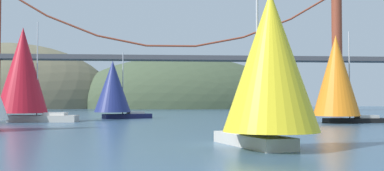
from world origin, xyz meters
name	(u,v)px	position (x,y,z in m)	size (l,w,h in m)	color
ground_plane	(226,144)	(0.00, 0.00, 0.00)	(360.00, 360.00, 0.00)	#385670
headland_left	(7,108)	(-55.00, 135.00, 0.00)	(75.85, 44.00, 45.12)	#6B664C
headland_center	(181,108)	(5.00, 135.00, 0.00)	(80.40, 44.00, 36.61)	#425138
suspension_bridge	(171,55)	(0.00, 95.00, 14.96)	(127.56, 6.00, 32.86)	brown
sailboat_navy_sail	(113,88)	(-10.42, 40.62, 4.55)	(9.38, 7.09, 9.86)	#191E4C
sailboat_orange_sail	(337,77)	(17.40, 25.59, 5.53)	(9.28, 5.84, 11.00)	black
sailboat_yellow_sail	(270,65)	(1.91, -3.27, 4.59)	(6.37, 9.06, 8.93)	#B7B2A8
sailboat_crimson_sail	(24,72)	(-20.72, 31.16, 6.26)	(10.35, 6.80, 12.56)	#B7B2A8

